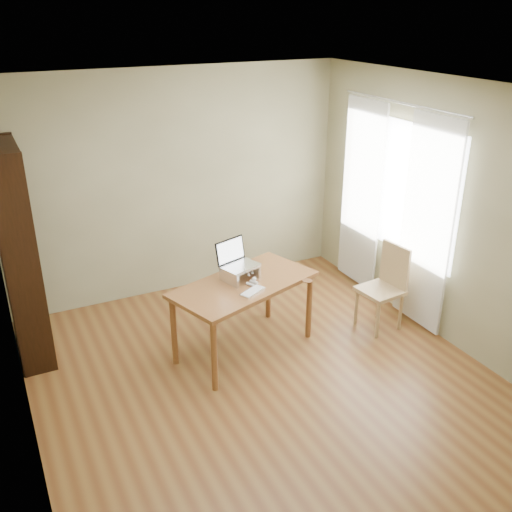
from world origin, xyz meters
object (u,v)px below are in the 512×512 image
at_px(keyboard, 252,292).
at_px(cat, 237,273).
at_px(desk, 244,292).
at_px(bookshelf, 19,255).
at_px(laptop, 237,259).
at_px(chair, 386,284).

distance_m(keyboard, cat, 0.33).
bearing_deg(cat, desk, -109.12).
height_order(desk, keyboard, keyboard).
relative_size(bookshelf, laptop, 5.19).
bearing_deg(chair, bookshelf, 155.19).
height_order(bookshelf, keyboard, bookshelf).
bearing_deg(chair, laptop, 159.96).
bearing_deg(cat, chair, -40.42).
bearing_deg(laptop, cat, -136.50).
bearing_deg(chair, keyboard, 173.13).
bearing_deg(cat, laptop, 33.94).
height_order(desk, cat, cat).
height_order(desk, laptop, laptop).
distance_m(desk, keyboard, 0.25).
bearing_deg(keyboard, laptop, 59.26).
xyz_separation_m(bookshelf, desk, (1.89, -0.92, -0.40)).
relative_size(bookshelf, keyboard, 7.28).
relative_size(laptop, chair, 0.44).
relative_size(cat, chair, 0.51).
bearing_deg(laptop, desk, -108.08).
xyz_separation_m(bookshelf, cat, (1.87, -0.81, -0.24)).
height_order(laptop, keyboard, laptop).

